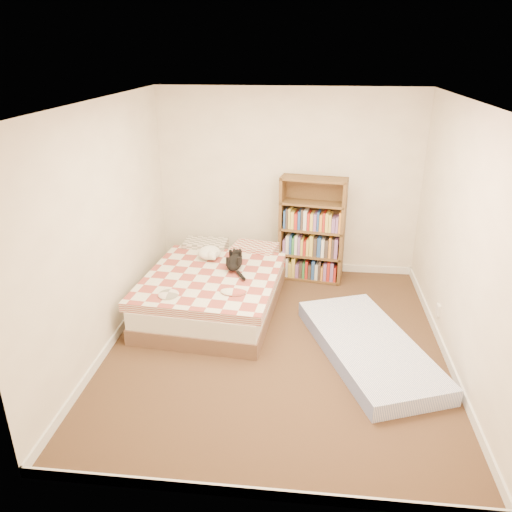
# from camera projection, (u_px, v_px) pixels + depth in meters

# --- Properties ---
(room) EXTENTS (3.51, 4.01, 2.51)m
(room) POSITION_uv_depth(u_px,v_px,m) (278.00, 240.00, 4.89)
(room) COLOR #41281C
(room) RESTS_ON ground
(bed) EXTENTS (1.65, 2.17, 0.55)m
(bed) POSITION_uv_depth(u_px,v_px,m) (216.00, 287.00, 6.05)
(bed) COLOR brown
(bed) RESTS_ON room
(bookshelf) EXTENTS (0.89, 0.42, 1.42)m
(bookshelf) POSITION_uv_depth(u_px,v_px,m) (311.00, 242.00, 6.69)
(bookshelf) COLOR #4E341B
(bookshelf) RESTS_ON room
(floor_mattress) EXTENTS (1.48, 2.09, 0.17)m
(floor_mattress) POSITION_uv_depth(u_px,v_px,m) (368.00, 347.00, 5.14)
(floor_mattress) COLOR #7A87CB
(floor_mattress) RESTS_ON room
(black_cat) EXTENTS (0.23, 0.69, 0.16)m
(black_cat) POSITION_uv_depth(u_px,v_px,m) (235.00, 261.00, 6.00)
(black_cat) COLOR black
(black_cat) RESTS_ON bed
(white_dog) EXTENTS (0.36, 0.38, 0.15)m
(white_dog) POSITION_uv_depth(u_px,v_px,m) (210.00, 253.00, 6.23)
(white_dog) COLOR white
(white_dog) RESTS_ON bed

